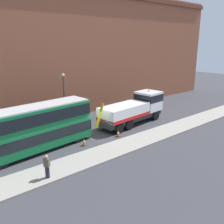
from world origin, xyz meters
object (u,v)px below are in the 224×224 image
Objects in this scene: traffic_cone_near_bus at (84,142)px; street_lamp at (64,94)px; recovery_tow_truck at (134,109)px; pedestrian_onlooker at (47,167)px; traffic_cone_midway at (118,133)px; double_decker_bus at (33,127)px.

traffic_cone_near_bus is 8.30m from street_lamp.
recovery_tow_truck reaches higher than pedestrian_onlooker.
recovery_tow_truck reaches higher than traffic_cone_midway.
street_lamp is at bearing 102.75° from traffic_cone_midway.
traffic_cone_near_bus is (-8.27, -1.77, -1.42)m from recovery_tow_truck.
recovery_tow_truck is 8.57m from traffic_cone_near_bus.
traffic_cone_near_bus is at bearing -173.39° from recovery_tow_truck.
traffic_cone_midway is (-4.33, -2.10, -1.42)m from recovery_tow_truck.
pedestrian_onlooker reaches higher than traffic_cone_midway.
street_lamp is (7.40, 10.65, 2.49)m from pedestrian_onlooker.
traffic_cone_midway is (7.94, -2.05, -1.89)m from double_decker_bus.
traffic_cone_midway is at bearing -159.63° from recovery_tow_truck.
double_decker_bus is 8.47m from street_lamp.
recovery_tow_truck is 5.98× the size of pedestrian_onlooker.
traffic_cone_near_bus is (4.00, -1.73, -1.89)m from double_decker_bus.
street_lamp reaches higher than traffic_cone_midway.
pedestrian_onlooker is at bearing -164.90° from recovery_tow_truck.
street_lamp is (2.19, 7.37, 3.13)m from traffic_cone_near_bus.
pedestrian_onlooker is 9.63m from traffic_cone_midway.
recovery_tow_truck is at bearing -42.68° from street_lamp.
street_lamp is at bearing 21.81° from pedestrian_onlooker.
pedestrian_onlooker is (-13.47, -5.06, -0.77)m from recovery_tow_truck.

